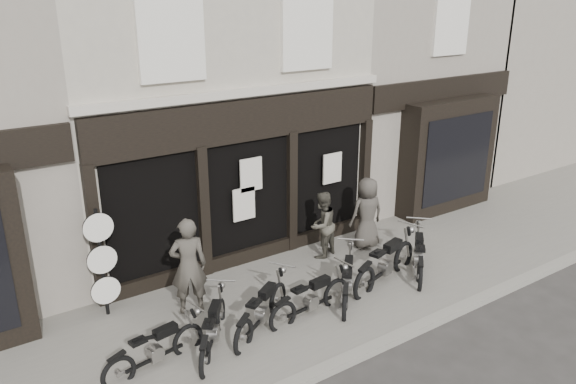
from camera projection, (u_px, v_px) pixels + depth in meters
ground_plane at (327, 320)px, 10.94m from camera, size 90.00×90.00×0.00m
pavement at (300, 298)px, 11.62m from camera, size 30.00×4.20×0.12m
kerb at (371, 349)px, 9.95m from camera, size 30.00×0.25×0.13m
central_building at (186, 75)px, 14.21m from camera, size 7.30×6.22×8.34m
neighbour_right at (373, 60)px, 17.56m from camera, size 5.60×6.73×8.34m
filler_right at (526, 45)px, 21.96m from camera, size 11.00×6.00×8.20m
motorcycle_0 at (156, 352)px, 9.36m from camera, size 1.93×0.61×0.93m
motorcycle_1 at (213, 332)px, 9.90m from camera, size 1.44×1.70×0.96m
motorcycle_2 at (262, 313)px, 10.45m from camera, size 1.88×1.34×1.01m
motorcycle_3 at (311, 301)px, 10.87m from camera, size 2.03×0.55×0.97m
motorcycle_4 at (347, 283)px, 11.52m from camera, size 1.62×1.69×1.01m
motorcycle_5 at (386, 266)px, 12.14m from camera, size 2.32×0.97×1.14m
motorcycle_6 at (418, 258)px, 12.61m from camera, size 1.68×1.70×1.03m
man_left at (189, 266)px, 10.73m from camera, size 0.83×0.67×1.96m
man_centre at (322, 225)px, 13.11m from camera, size 0.93×0.82×1.60m
man_right at (367, 213)px, 13.57m from camera, size 0.94×0.69×1.77m
advert_sign_post at (103, 268)px, 10.60m from camera, size 0.56×0.36×2.31m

